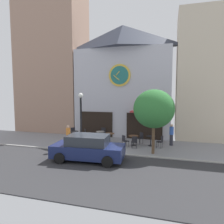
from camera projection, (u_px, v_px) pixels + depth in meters
The scene contains 22 objects.
ground_plane at pixel (92, 156), 13.35m from camera, with size 29.22×11.34×0.13m.
clock_building at pixel (122, 80), 19.11m from camera, with size 8.93×3.29×10.23m.
neighbor_building_left at pixel (53, 57), 22.07m from camera, with size 6.85×4.26×15.81m.
neighbor_building_right at pixel (216, 76), 17.75m from camera, with size 6.56×3.81×11.04m.
street_lamp at pixel (81, 120), 15.20m from camera, with size 0.36×0.36×4.06m.
street_tree at pixel (154, 109), 13.48m from camera, with size 2.71×2.44×4.30m.
cafe_table_near_curb at pixel (75, 134), 17.83m from camera, with size 0.67×0.67×0.73m.
cafe_table_rightmost at pixel (100, 134), 17.76m from camera, with size 0.74×0.74×0.72m.
cafe_table_near_door at pixel (110, 136), 16.73m from camera, with size 0.79×0.79×0.77m.
cafe_table_leftmost at pixel (133, 138), 15.80m from camera, with size 0.74×0.74×0.77m.
cafe_table_center_right at pixel (151, 139), 15.67m from camera, with size 0.70×0.70×0.77m.
cafe_chair_facing_street at pixel (84, 133), 17.93m from camera, with size 0.56×0.56×0.90m.
cafe_chair_right_end at pixel (161, 141), 15.11m from camera, with size 0.51×0.51×0.90m.
cafe_chair_curbside at pixel (134, 141), 15.02m from camera, with size 0.51×0.51×0.90m.
cafe_chair_outer at pixel (141, 137), 16.34m from camera, with size 0.56×0.56×0.90m.
cafe_chair_facing_wall at pixel (73, 132), 18.63m from camera, with size 0.55×0.55×0.90m.
cafe_chair_mid_row at pixel (105, 138), 16.01m from camera, with size 0.51×0.51×0.90m.
cafe_chair_under_awning at pixel (125, 140), 15.32m from camera, with size 0.57×0.57×0.90m.
cafe_chair_near_lamp at pixel (103, 132), 18.56m from camera, with size 0.41×0.41×0.90m.
pedestrian_orange at pixel (68, 136), 15.25m from camera, with size 0.45×0.45×1.67m.
pedestrian_blue at pixel (171, 134), 15.80m from camera, with size 0.35×0.35×1.67m.
parked_car_navy at pixel (88, 148), 12.32m from camera, with size 4.40×2.22×1.55m.
Camera 1 is at (4.79, -12.76, 4.10)m, focal length 32.79 mm.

